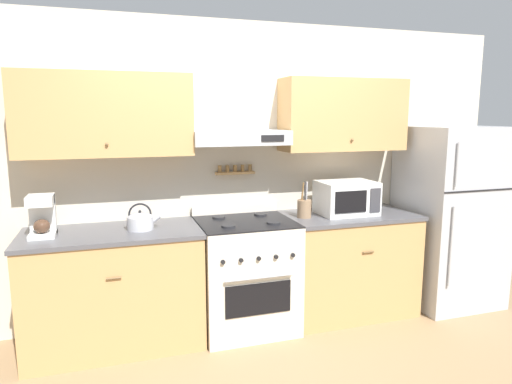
% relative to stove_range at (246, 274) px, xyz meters
% --- Properties ---
extents(ground_plane, '(16.00, 16.00, 0.00)m').
position_rel_stove_range_xyz_m(ground_plane, '(0.00, -0.33, -0.46)').
color(ground_plane, '#937551').
extents(wall_back, '(5.20, 0.46, 2.55)m').
position_rel_stove_range_xyz_m(wall_back, '(-0.03, 0.32, 0.97)').
color(wall_back, beige).
rests_on(wall_back, ground_plane).
extents(counter_left, '(1.31, 0.69, 0.91)m').
position_rel_stove_range_xyz_m(counter_left, '(-1.04, 0.02, -0.01)').
color(counter_left, tan).
rests_on(counter_left, ground_plane).
extents(counter_right, '(1.15, 0.69, 0.91)m').
position_rel_stove_range_xyz_m(counter_right, '(0.96, 0.02, -0.01)').
color(counter_right, tan).
rests_on(counter_right, ground_plane).
extents(stove_range, '(0.77, 0.72, 0.99)m').
position_rel_stove_range_xyz_m(stove_range, '(0.00, 0.00, 0.00)').
color(stove_range, beige).
rests_on(stove_range, ground_plane).
extents(refrigerator, '(0.80, 0.78, 1.66)m').
position_rel_stove_range_xyz_m(refrigerator, '(1.99, -0.04, 0.37)').
color(refrigerator, '#ADAFB5').
rests_on(refrigerator, ground_plane).
extents(tea_kettle, '(0.26, 0.20, 0.20)m').
position_rel_stove_range_xyz_m(tea_kettle, '(-0.83, 0.01, 0.52)').
color(tea_kettle, '#B7B7BC').
rests_on(tea_kettle, counter_left).
extents(coffee_maker, '(0.17, 0.22, 0.30)m').
position_rel_stove_range_xyz_m(coffee_maker, '(-1.51, 0.03, 0.60)').
color(coffee_maker, white).
rests_on(coffee_maker, counter_left).
extents(microwave, '(0.48, 0.37, 0.29)m').
position_rel_stove_range_xyz_m(microwave, '(0.93, 0.02, 0.59)').
color(microwave, white).
rests_on(microwave, counter_right).
extents(utensil_crock, '(0.12, 0.12, 0.31)m').
position_rel_stove_range_xyz_m(utensil_crock, '(0.52, 0.01, 0.53)').
color(utensil_crock, '#8E7051').
rests_on(utensil_crock, counter_right).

